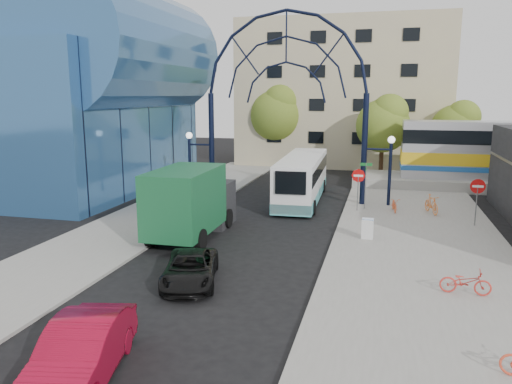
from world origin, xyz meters
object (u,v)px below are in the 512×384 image
(green_truck, at_px, (192,202))
(bike_near_a, at_px, (394,205))
(city_bus, at_px, (302,178))
(red_sedan, at_px, (81,352))
(tree_north_b, at_px, (278,112))
(black_suv, at_px, (190,269))
(do_not_enter_sign, at_px, (477,191))
(street_name_sign, at_px, (366,176))
(bike_near_b, at_px, (431,204))
(tree_north_a, at_px, (384,123))
(sandwich_board, at_px, (368,227))
(bike_far_a, at_px, (466,282))
(tree_north_c, at_px, (457,126))
(gateway_arch, at_px, (286,68))
(stop_sign, at_px, (358,179))

(green_truck, relative_size, bike_near_a, 4.47)
(city_bus, bearing_deg, red_sedan, -96.74)
(tree_north_b, xyz_separation_m, black_suv, (3.33, -31.08, -4.70))
(green_truck, bearing_deg, do_not_enter_sign, 19.99)
(street_name_sign, xyz_separation_m, bike_near_a, (1.74, -0.30, -1.60))
(bike_near_b, bearing_deg, street_name_sign, 157.63)
(tree_north_a, distance_m, bike_near_b, 14.44)
(street_name_sign, bearing_deg, city_bus, 154.34)
(street_name_sign, distance_m, black_suv, 14.99)
(bike_near_a, bearing_deg, street_name_sign, 164.10)
(red_sedan, bearing_deg, street_name_sign, 61.12)
(bike_near_a, distance_m, bike_near_b, 2.07)
(green_truck, bearing_deg, sandwich_board, 7.30)
(bike_near_b, distance_m, bike_far_a, 12.36)
(tree_north_b, relative_size, tree_north_c, 1.23)
(gateway_arch, xyz_separation_m, green_truck, (-2.80, -9.19, -6.82))
(sandwich_board, xyz_separation_m, bike_near_a, (1.34, 6.32, -0.21))
(do_not_enter_sign, relative_size, bike_far_a, 1.47)
(bike_near_a, relative_size, bike_near_b, 0.86)
(street_name_sign, xyz_separation_m, black_suv, (-5.75, -13.75, -1.56))
(bike_near_a, bearing_deg, tree_north_c, 65.58)
(gateway_arch, bearing_deg, green_truck, -106.95)
(street_name_sign, distance_m, bike_near_b, 4.08)
(street_name_sign, relative_size, tree_north_b, 0.35)
(tree_north_a, bearing_deg, bike_near_a, -86.57)
(tree_north_a, height_order, city_bus, tree_north_a)
(stop_sign, relative_size, city_bus, 0.23)
(tree_north_b, relative_size, black_suv, 1.96)
(do_not_enter_sign, relative_size, bike_near_a, 1.60)
(city_bus, height_order, bike_near_a, city_bus)
(do_not_enter_sign, distance_m, bike_near_b, 3.35)
(do_not_enter_sign, bearing_deg, tree_north_a, 107.03)
(bike_near_b, bearing_deg, gateway_arch, 151.08)
(do_not_enter_sign, xyz_separation_m, tree_north_b, (-14.88, 19.93, 3.29))
(tree_north_c, height_order, black_suv, tree_north_c)
(green_truck, bearing_deg, bike_far_a, -22.65)
(black_suv, distance_m, bike_near_b, 16.53)
(green_truck, bearing_deg, city_bus, 67.87)
(sandwich_board, xyz_separation_m, red_sedan, (-6.32, -13.80, 0.00))
(tree_north_c, bearing_deg, street_name_sign, -114.31)
(tree_north_a, bearing_deg, red_sedan, -101.45)
(green_truck, distance_m, bike_far_a, 12.91)
(do_not_enter_sign, bearing_deg, green_truck, -159.39)
(stop_sign, relative_size, black_suv, 0.61)
(city_bus, height_order, black_suv, city_bus)
(city_bus, relative_size, bike_far_a, 6.38)
(gateway_arch, bearing_deg, bike_far_a, -56.96)
(city_bus, bearing_deg, gateway_arch, -152.90)
(bike_near_a, bearing_deg, do_not_enter_sign, -35.59)
(city_bus, bearing_deg, tree_north_a, 63.68)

